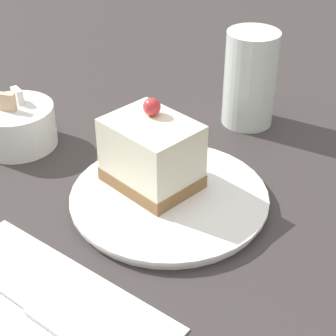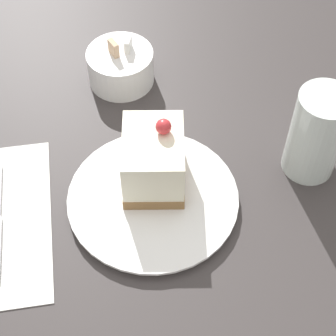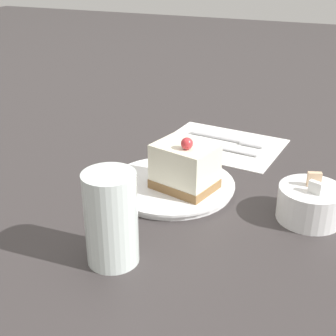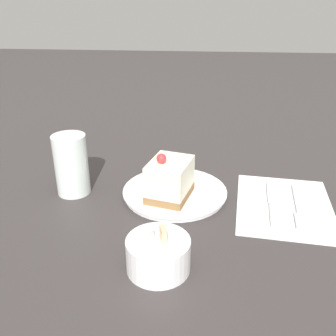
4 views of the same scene
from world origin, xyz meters
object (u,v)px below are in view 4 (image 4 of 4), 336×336
(knife, at_px, (271,198))
(drinking_glass, at_px, (71,165))
(fork, at_px, (299,209))
(sugar_bowl, at_px, (155,254))
(cake_slice, at_px, (170,179))
(plate, at_px, (175,192))

(knife, bearing_deg, drinking_glass, 6.52)
(fork, xyz_separation_m, sugar_bowl, (0.25, 0.19, 0.02))
(cake_slice, distance_m, drinking_glass, 0.20)
(plate, relative_size, drinking_glass, 1.70)
(cake_slice, bearing_deg, drinking_glass, 8.07)
(fork, bearing_deg, drinking_glass, 1.87)
(plate, distance_m, sugar_bowl, 0.23)
(knife, relative_size, sugar_bowl, 1.79)
(cake_slice, height_order, fork, cake_slice)
(cake_slice, distance_m, knife, 0.21)
(drinking_glass, bearing_deg, sugar_bowl, 131.76)
(fork, bearing_deg, plate, -3.15)
(sugar_bowl, bearing_deg, drinking_glass, -48.24)
(knife, height_order, sugar_bowl, sugar_bowl)
(fork, bearing_deg, knife, -31.43)
(cake_slice, bearing_deg, plate, -91.87)
(cake_slice, distance_m, sugar_bowl, 0.20)
(fork, distance_m, drinking_glass, 0.46)
(plate, bearing_deg, fork, 170.38)
(knife, distance_m, sugar_bowl, 0.30)
(plate, height_order, fork, plate)
(drinking_glass, bearing_deg, knife, -179.96)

